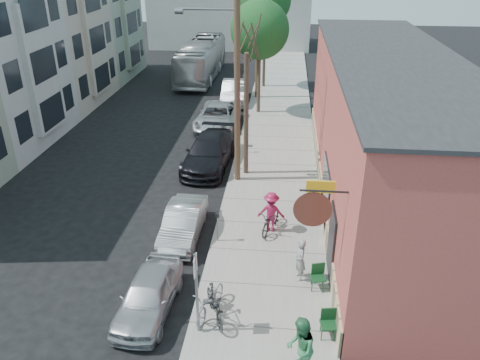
# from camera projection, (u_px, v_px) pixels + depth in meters

# --- Properties ---
(ground) EXTENTS (120.00, 120.00, 0.00)m
(ground) POSITION_uv_depth(u_px,v_px,m) (159.00, 248.00, 18.23)
(ground) COLOR black
(sidewalk) EXTENTS (4.50, 58.00, 0.15)m
(sidewalk) POSITION_uv_depth(u_px,v_px,m) (276.00, 144.00, 27.62)
(sidewalk) COLOR gray
(sidewalk) RESTS_ON ground
(cafe_building) EXTENTS (6.60, 20.20, 6.61)m
(cafe_building) POSITION_uv_depth(u_px,v_px,m) (383.00, 131.00, 20.41)
(cafe_building) COLOR #B04841
(cafe_building) RESTS_ON ground
(apartment_row) EXTENTS (6.30, 32.00, 9.00)m
(apartment_row) POSITION_uv_depth(u_px,v_px,m) (27.00, 52.00, 29.73)
(apartment_row) COLOR gray
(apartment_row) RESTS_ON ground
(sign_post) EXTENTS (0.07, 0.45, 2.80)m
(sign_post) POSITION_uv_depth(u_px,v_px,m) (196.00, 286.00, 13.37)
(sign_post) COLOR slate
(sign_post) RESTS_ON sidewalk
(parking_meter_near) EXTENTS (0.14, 0.14, 1.24)m
(parking_meter_near) POSITION_uv_depth(u_px,v_px,m) (217.00, 222.00, 18.06)
(parking_meter_near) COLOR slate
(parking_meter_near) RESTS_ON sidewalk
(parking_meter_far) EXTENTS (0.14, 0.14, 1.24)m
(parking_meter_far) POSITION_uv_depth(u_px,v_px,m) (240.00, 139.00, 25.95)
(parking_meter_far) COLOR slate
(parking_meter_far) RESTS_ON sidewalk
(utility_pole_near) EXTENTS (3.57, 0.28, 10.00)m
(utility_pole_near) POSITION_uv_depth(u_px,v_px,m) (236.00, 74.00, 20.98)
(utility_pole_near) COLOR #503A28
(utility_pole_near) RESTS_ON sidewalk
(utility_pole_far) EXTENTS (1.80, 0.28, 10.00)m
(utility_pole_far) POSITION_uv_depth(u_px,v_px,m) (258.00, 27.00, 33.72)
(utility_pole_far) COLOR #503A28
(utility_pole_far) RESTS_ON sidewalk
(tree_bare) EXTENTS (0.24, 0.24, 6.05)m
(tree_bare) POSITION_uv_depth(u_px,v_px,m) (246.00, 116.00, 22.63)
(tree_bare) COLOR #44392C
(tree_bare) RESTS_ON sidewalk
(tree_leafy_mid) EXTENTS (3.84, 3.84, 7.48)m
(tree_leafy_mid) POSITION_uv_depth(u_px,v_px,m) (260.00, 30.00, 30.34)
(tree_leafy_mid) COLOR #44392C
(tree_leafy_mid) RESTS_ON sidewalk
(tree_leafy_far) EXTENTS (3.96, 3.96, 8.66)m
(tree_leafy_far) POSITION_uv_depth(u_px,v_px,m) (265.00, 1.00, 35.90)
(tree_leafy_far) COLOR #44392C
(tree_leafy_far) RESTS_ON sidewalk
(patio_chair_a) EXTENTS (0.61, 0.61, 0.88)m
(patio_chair_a) POSITION_uv_depth(u_px,v_px,m) (318.00, 278.00, 15.67)
(patio_chair_a) COLOR #12401F
(patio_chair_a) RESTS_ON sidewalk
(patio_chair_b) EXTENTS (0.57, 0.57, 0.88)m
(patio_chair_b) POSITION_uv_depth(u_px,v_px,m) (328.00, 325.00, 13.72)
(patio_chair_b) COLOR #12401F
(patio_chair_b) RESTS_ON sidewalk
(patron_grey) EXTENTS (0.49, 0.64, 1.57)m
(patron_grey) POSITION_uv_depth(u_px,v_px,m) (300.00, 260.00, 15.98)
(patron_grey) COLOR #929397
(patron_grey) RESTS_ON sidewalk
(patron_green) EXTENTS (0.79, 0.98, 1.91)m
(patron_green) POSITION_uv_depth(u_px,v_px,m) (300.00, 349.00, 12.23)
(patron_green) COLOR #307848
(patron_green) RESTS_ON sidewalk
(cyclist) EXTENTS (1.14, 0.71, 1.71)m
(cyclist) POSITION_uv_depth(u_px,v_px,m) (271.00, 212.00, 18.74)
(cyclist) COLOR maroon
(cyclist) RESTS_ON sidewalk
(cyclist_bike) EXTENTS (1.17, 1.97, 0.98)m
(cyclist_bike) POSITION_uv_depth(u_px,v_px,m) (271.00, 220.00, 18.90)
(cyclist_bike) COLOR black
(cyclist_bike) RESTS_ON sidewalk
(parked_bike_a) EXTENTS (1.19, 1.87, 1.09)m
(parked_bike_a) POSITION_uv_depth(u_px,v_px,m) (215.00, 304.00, 14.34)
(parked_bike_a) COLOR black
(parked_bike_a) RESTS_ON sidewalk
(parked_bike_b) EXTENTS (1.16, 1.98, 0.99)m
(parked_bike_b) POSITION_uv_depth(u_px,v_px,m) (210.00, 300.00, 14.59)
(parked_bike_b) COLOR gray
(parked_bike_b) RESTS_ON sidewalk
(car_0) EXTENTS (1.72, 3.88, 1.30)m
(car_0) POSITION_uv_depth(u_px,v_px,m) (149.00, 294.00, 14.83)
(car_0) COLOR #A6A7AE
(car_0) RESTS_ON ground
(car_1) EXTENTS (1.40, 3.92, 1.29)m
(car_1) POSITION_uv_depth(u_px,v_px,m) (183.00, 223.00, 18.69)
(car_1) COLOR #9B9FA2
(car_1) RESTS_ON ground
(car_2) EXTENTS (2.52, 5.55, 1.58)m
(car_2) POSITION_uv_depth(u_px,v_px,m) (209.00, 152.00, 24.73)
(car_2) COLOR black
(car_2) RESTS_ON ground
(car_3) EXTENTS (2.69, 5.48, 1.50)m
(car_3) POSITION_uv_depth(u_px,v_px,m) (217.00, 116.00, 30.05)
(car_3) COLOR #ADB0B5
(car_3) RESTS_ON ground
(car_4) EXTENTS (1.90, 4.91, 1.60)m
(car_4) POSITION_uv_depth(u_px,v_px,m) (234.00, 92.00, 34.98)
(car_4) COLOR gray
(car_4) RESTS_ON ground
(bus) EXTENTS (2.79, 11.60, 3.23)m
(bus) POSITION_uv_depth(u_px,v_px,m) (201.00, 59.00, 41.25)
(bus) COLOR silver
(bus) RESTS_ON ground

